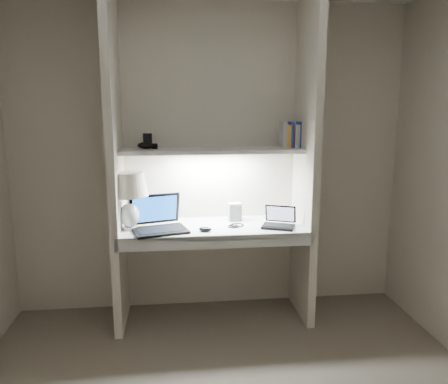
{
  "coord_description": "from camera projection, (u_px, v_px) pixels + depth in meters",
  "views": [
    {
      "loc": [
        -0.29,
        -2.07,
        1.69
      ],
      "look_at": [
        0.06,
        1.05,
        1.07
      ],
      "focal_mm": 35.0,
      "sensor_mm": 36.0,
      "label": 1
    }
  ],
  "objects": [
    {
      "name": "alcove_panel_right",
      "position": [
        306.0,
        163.0,
        3.41
      ],
      "size": [
        0.06,
        0.55,
        2.5
      ],
      "primitive_type": "cube",
      "color": "beige",
      "rests_on": "floor"
    },
    {
      "name": "shelf",
      "position": [
        212.0,
        150.0,
        3.4
      ],
      "size": [
        1.4,
        0.36,
        0.03
      ],
      "primitive_type": "cube",
      "color": "silver",
      "rests_on": "back_wall"
    },
    {
      "name": "book_row",
      "position": [
        292.0,
        135.0,
        3.47
      ],
      "size": [
        0.19,
        0.14,
        0.2
      ],
      "color": "white",
      "rests_on": "shelf"
    },
    {
      "name": "desk_apron",
      "position": [
        217.0,
        242.0,
        3.17
      ],
      "size": [
        1.46,
        0.03,
        0.1
      ],
      "primitive_type": "cube",
      "color": "silver",
      "rests_on": "desk"
    },
    {
      "name": "desk",
      "position": [
        213.0,
        228.0,
        3.42
      ],
      "size": [
        1.4,
        0.55,
        0.04
      ],
      "primitive_type": "cube",
      "color": "white",
      "rests_on": "alcove_panel_left"
    },
    {
      "name": "shelf_box",
      "position": [
        148.0,
        141.0,
        3.42
      ],
      "size": [
        0.07,
        0.05,
        0.11
      ],
      "primitive_type": "cube",
      "rotation": [
        0.0,
        0.0,
        -0.02
      ],
      "color": "black",
      "rests_on": "shelf"
    },
    {
      "name": "laptop_main",
      "position": [
        158.0,
        222.0,
        3.29
      ],
      "size": [
        0.47,
        0.43,
        0.26
      ],
      "rotation": [
        0.0,
        0.0,
        0.28
      ],
      "color": "black",
      "rests_on": "desk"
    },
    {
      "name": "alcove_panel_left",
      "position": [
        115.0,
        166.0,
        3.25
      ],
      "size": [
        0.06,
        0.55,
        2.5
      ],
      "primitive_type": "cube",
      "color": "beige",
      "rests_on": "floor"
    },
    {
      "name": "strip_light",
      "position": [
        212.0,
        153.0,
        3.4
      ],
      "size": [
        0.6,
        0.04,
        0.02
      ],
      "primitive_type": "cube",
      "color": "white",
      "rests_on": "shelf"
    },
    {
      "name": "table_lamp",
      "position": [
        128.0,
        191.0,
        3.27
      ],
      "size": [
        0.3,
        0.3,
        0.44
      ],
      "color": "white",
      "rests_on": "desk"
    },
    {
      "name": "cable_coil",
      "position": [
        237.0,
        225.0,
        3.41
      ],
      "size": [
        0.12,
        0.12,
        0.01
      ],
      "primitive_type": "torus",
      "rotation": [
        0.0,
        0.0,
        0.1
      ],
      "color": "black",
      "rests_on": "desk"
    },
    {
      "name": "sticky_note",
      "position": [
        141.0,
        225.0,
        3.42
      ],
      "size": [
        0.07,
        0.07,
        0.0
      ],
      "primitive_type": "cube",
      "rotation": [
        0.0,
        0.0,
        -0.21
      ],
      "color": "yellow",
      "rests_on": "desk"
    },
    {
      "name": "laptop_netbook",
      "position": [
        279.0,
        222.0,
        3.38
      ],
      "size": [
        0.3,
        0.29,
        0.16
      ],
      "rotation": [
        0.0,
        0.0,
        -0.4
      ],
      "color": "black",
      "rests_on": "desk"
    },
    {
      "name": "back_wall",
      "position": [
        210.0,
        160.0,
        3.59
      ],
      "size": [
        3.2,
        0.01,
        2.5
      ],
      "primitive_type": "cube",
      "color": "beige",
      "rests_on": "floor"
    },
    {
      "name": "shelf_gadget",
      "position": [
        146.0,
        145.0,
        3.35
      ],
      "size": [
        0.13,
        0.09,
        0.05
      ],
      "primitive_type": "ellipsoid",
      "rotation": [
        0.0,
        0.0,
        -0.01
      ],
      "color": "black",
      "rests_on": "shelf"
    },
    {
      "name": "mouse",
      "position": [
        205.0,
        229.0,
        3.25
      ],
      "size": [
        0.11,
        0.09,
        0.04
      ],
      "primitive_type": "ellipsoid",
      "rotation": [
        0.0,
        0.0,
        -0.31
      ],
      "color": "black",
      "rests_on": "desk"
    },
    {
      "name": "speaker",
      "position": [
        235.0,
        212.0,
        3.55
      ],
      "size": [
        0.11,
        0.08,
        0.15
      ],
      "primitive_type": "cube",
      "rotation": [
        0.0,
        0.0,
        0.07
      ],
      "color": "silver",
      "rests_on": "desk"
    }
  ]
}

